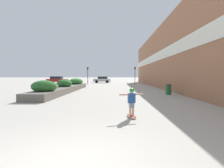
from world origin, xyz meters
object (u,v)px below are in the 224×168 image
at_px(skateboard, 131,116).
at_px(car_leftmost, 102,80).
at_px(traffic_light_right, 135,72).
at_px(car_center_left, 57,80).
at_px(car_center_right, 174,80).
at_px(trash_bin, 169,90).
at_px(skateboarder, 132,99).
at_px(traffic_light_left, 88,73).

distance_m(skateboard, car_leftmost, 34.78).
distance_m(car_leftmost, traffic_light_right, 10.11).
distance_m(car_center_left, car_center_right, 26.98).
bearing_deg(trash_bin, car_center_right, 70.76).
xyz_separation_m(skateboarder, traffic_light_right, (3.07, 27.50, 1.55)).
bearing_deg(skateboarder, car_leftmost, 77.67).
relative_size(skateboard, trash_bin, 0.68).
bearing_deg(trash_bin, skateboarder, -115.12).
relative_size(skateboard, traffic_light_left, 0.18).
bearing_deg(traffic_light_right, skateboard, -96.36).
distance_m(skateboarder, traffic_light_right, 27.71).
bearing_deg(traffic_light_left, trash_bin, -60.26).
xyz_separation_m(skateboard, traffic_light_left, (-6.31, 27.22, 2.26)).
relative_size(skateboarder, traffic_light_right, 0.33).
xyz_separation_m(trash_bin, car_center_right, (8.66, 24.80, 0.25)).
height_order(skateboarder, car_leftmost, car_leftmost).
distance_m(skateboarder, car_center_right, 36.04).
relative_size(trash_bin, traffic_light_left, 0.27).
height_order(car_leftmost, car_center_right, car_leftmost).
bearing_deg(skateboarder, skateboard, -63.96).
bearing_deg(traffic_light_right, car_center_left, 164.76).
height_order(car_center_left, car_center_right, car_center_left).
height_order(trash_bin, traffic_light_left, traffic_light_left).
distance_m(skateboarder, trash_bin, 9.82).
bearing_deg(skateboard, skateboarder, 116.04).
distance_m(traffic_light_left, traffic_light_right, 9.38).
xyz_separation_m(skateboarder, car_center_left, (-14.12, 32.18, 0.02)).
distance_m(skateboard, traffic_light_left, 28.04).
xyz_separation_m(skateboarder, car_leftmost, (-4.01, 34.54, -0.01)).
height_order(skateboard, skateboarder, skateboarder).
bearing_deg(traffic_light_left, car_leftmost, 72.56).
relative_size(trash_bin, traffic_light_right, 0.27).
distance_m(car_leftmost, car_center_left, 10.38).
bearing_deg(car_center_right, traffic_light_left, 108.66).
bearing_deg(car_center_right, trash_bin, 160.76).
height_order(skateboard, car_center_left, car_center_left).
xyz_separation_m(car_center_right, traffic_light_right, (-9.75, -6.18, 1.62)).
xyz_separation_m(skateboard, car_center_left, (-14.12, 32.18, 0.74)).
xyz_separation_m(skateboarder, trash_bin, (4.17, 8.89, -0.32)).
xyz_separation_m(car_center_left, car_center_right, (26.94, 1.50, -0.09)).
xyz_separation_m(skateboard, skateboarder, (-0.00, 0.00, 0.72)).
bearing_deg(traffic_light_right, car_leftmost, 135.15).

